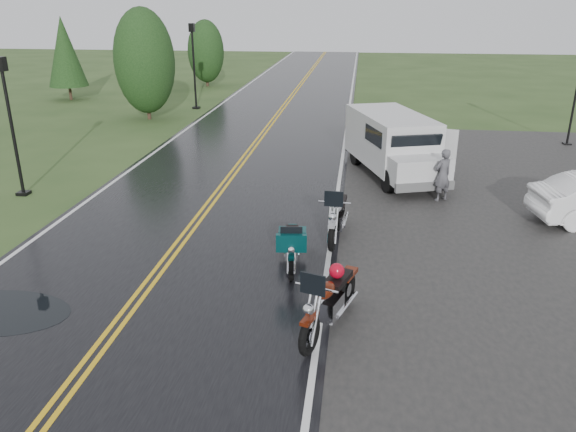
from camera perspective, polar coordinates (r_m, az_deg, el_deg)
The scene contains 13 objects.
ground at distance 12.62m, azimuth -13.99°, elevation -6.91°, with size 120.00×120.00×0.00m, color #2D471E.
road at distance 21.59m, azimuth -4.72°, elevation 5.47°, with size 8.00×100.00×0.04m, color black.
motorcycle_red at distance 9.65m, azimuth 2.20°, elevation -10.51°, with size 0.90×2.48×1.47m, color #4E1609, non-canonical shape.
motorcycle_teal at distance 12.12m, azimuth 0.34°, elevation -4.21°, with size 0.75×2.08×1.23m, color #043031, non-canonical shape.
motorcycle_silver at distance 13.53m, azimuth 4.54°, elevation -0.93°, with size 0.91×2.50×1.48m, color #96999D, non-canonical shape.
van_white at distance 18.04m, azimuth 10.30°, elevation 5.60°, with size 2.07×5.53×2.17m, color silver, non-canonical shape.
person_at_van at distance 17.71m, azimuth 15.44°, elevation 3.95°, with size 0.59×0.39×1.62m, color #4B4A4F.
lamp_post_near_left at distance 19.28m, azimuth -26.23°, elevation 8.03°, with size 0.37×0.37×4.31m, color black, non-canonical shape.
lamp_post_far_left at distance 32.86m, azimuth -9.53°, elevation 14.75°, with size 0.40×0.40×4.70m, color black, non-canonical shape.
lamp_post_far_right at distance 26.69m, azimuth 27.12°, elevation 10.49°, with size 0.33×0.33×3.88m, color black, non-canonical shape.
tree_left_mid at distance 30.25m, azimuth -14.29°, elevation 13.93°, with size 3.04×3.04×4.75m, color #1E3D19, non-canonical shape.
tree_left_far at distance 41.91m, azimuth -8.31°, elevation 15.58°, with size 2.56×2.56×3.93m, color #1E3D19, non-canonical shape.
pine_left_far at distance 37.99m, azimuth -21.64°, elevation 14.54°, with size 2.33×2.33×4.85m, color #1E3D19, non-canonical shape.
Camera 1 is at (4.37, -10.34, 5.78)m, focal length 35.00 mm.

